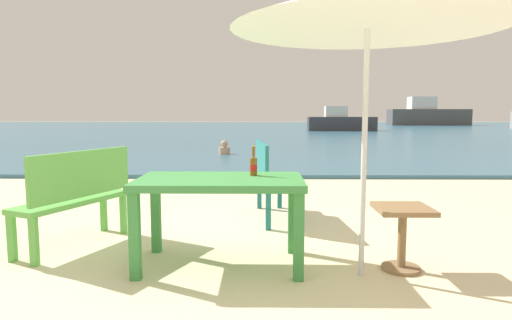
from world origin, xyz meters
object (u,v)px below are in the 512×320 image
(bench_teal_center, at_px, (269,175))
(boat_fishing_trawler, at_px, (427,115))
(boat_sailboat, at_px, (341,122))
(side_table_wood, at_px, (402,229))
(picnic_table_green, at_px, (220,191))
(beer_bottle_amber, at_px, (254,165))
(swimmer_person, at_px, (224,149))
(bench_green_left, at_px, (77,193))
(patio_umbrella, at_px, (368,5))

(bench_teal_center, height_order, boat_fishing_trawler, boat_fishing_trawler)
(boat_sailboat, bearing_deg, side_table_wood, -99.29)
(picnic_table_green, bearing_deg, boat_sailboat, 77.45)
(beer_bottle_amber, height_order, boat_fishing_trawler, boat_fishing_trawler)
(picnic_table_green, height_order, side_table_wood, picnic_table_green)
(picnic_table_green, bearing_deg, swimmer_person, 94.72)
(bench_teal_center, height_order, bench_green_left, same)
(picnic_table_green, bearing_deg, boat_fishing_trawler, 66.90)
(bench_green_left, relative_size, boat_sailboat, 0.27)
(boat_sailboat, bearing_deg, picnic_table_green, -102.55)
(beer_bottle_amber, bearing_deg, boat_sailboat, 77.98)
(side_table_wood, relative_size, bench_teal_center, 0.44)
(picnic_table_green, xyz_separation_m, swimmer_person, (-0.76, 9.18, -0.41))
(picnic_table_green, distance_m, side_table_wood, 1.55)
(side_table_wood, bearing_deg, boat_sailboat, 80.71)
(beer_bottle_amber, bearing_deg, boat_fishing_trawler, 67.17)
(picnic_table_green, xyz_separation_m, bench_green_left, (-1.44, 0.48, -0.11))
(patio_umbrella, xyz_separation_m, bench_green_left, (-2.59, 0.71, -1.58))
(beer_bottle_amber, relative_size, boat_fishing_trawler, 0.03)
(bench_teal_center, height_order, swimmer_person, bench_teal_center)
(picnic_table_green, distance_m, boat_fishing_trawler, 42.93)
(boat_fishing_trawler, bearing_deg, beer_bottle_amber, -112.83)
(patio_umbrella, distance_m, bench_teal_center, 2.57)
(beer_bottle_amber, height_order, swimmer_person, beer_bottle_amber)
(side_table_wood, distance_m, bench_green_left, 3.02)
(boat_fishing_trawler, bearing_deg, swimmer_person, -120.15)
(beer_bottle_amber, bearing_deg, swimmer_person, 96.55)
(side_table_wood, bearing_deg, picnic_table_green, 176.09)
(swimmer_person, height_order, boat_fishing_trawler, boat_fishing_trawler)
(swimmer_person, bearing_deg, boat_sailboat, 68.77)
(beer_bottle_amber, xyz_separation_m, patio_umbrella, (0.88, -0.38, 1.26))
(bench_teal_center, bearing_deg, side_table_wood, -58.84)
(patio_umbrella, distance_m, swimmer_person, 9.78)
(bench_green_left, xyz_separation_m, swimmer_person, (0.68, 8.70, -0.30))
(bench_teal_center, xyz_separation_m, boat_fishing_trawler, (16.40, 37.81, 0.55))
(picnic_table_green, distance_m, beer_bottle_amber, 0.37)
(picnic_table_green, relative_size, side_table_wood, 2.59)
(beer_bottle_amber, distance_m, bench_teal_center, 1.57)
(patio_umbrella, height_order, boat_sailboat, patio_umbrella)
(boat_fishing_trawler, bearing_deg, bench_teal_center, -113.45)
(patio_umbrella, xyz_separation_m, swimmer_person, (-1.91, 9.41, -1.88))
(patio_umbrella, xyz_separation_m, bench_teal_center, (-0.71, 1.90, -1.58))
(bench_teal_center, bearing_deg, boat_fishing_trawler, 66.55)
(patio_umbrella, xyz_separation_m, side_table_wood, (0.36, 0.13, -1.76))
(patio_umbrella, relative_size, bench_teal_center, 1.87)
(patio_umbrella, distance_m, bench_green_left, 3.12)
(bench_teal_center, distance_m, bench_green_left, 2.23)
(bench_green_left, distance_m, boat_fishing_trawler, 43.08)
(side_table_wood, distance_m, boat_fishing_trawler, 42.46)
(beer_bottle_amber, relative_size, bench_green_left, 0.21)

